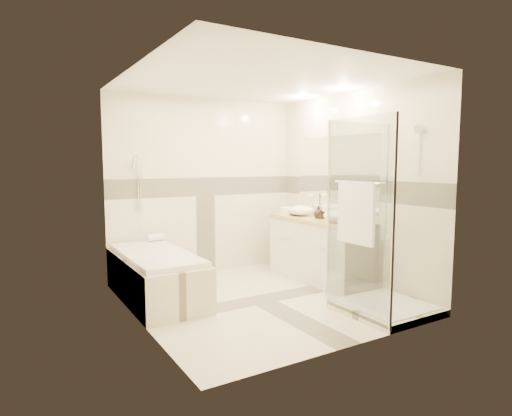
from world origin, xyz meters
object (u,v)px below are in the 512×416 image
vanity (319,249)px  vessel_sink_far (339,216)px  amenity_bottle_b (318,212)px  vessel_sink_near (301,210)px  shower_enclosure (374,266)px  bathtub (156,273)px  amenity_bottle_a (321,213)px

vanity → vessel_sink_far: size_ratio=4.06×
amenity_bottle_b → vanity: bearing=2.6°
vessel_sink_near → vessel_sink_far: (0.00, -0.80, 0.01)m
shower_enclosure → amenity_bottle_b: 1.37m
amenity_bottle_b → bathtub: bearing=170.6°
vessel_sink_near → amenity_bottle_b: size_ratio=2.23×
shower_enclosure → amenity_bottle_b: bearing=77.9°
amenity_bottle_a → vanity: bearing=71.0°
vessel_sink_near → amenity_bottle_a: bearing=-90.0°
shower_enclosure → vessel_sink_near: size_ratio=5.52×
bathtub → amenity_bottle_a: amenity_bottle_a is taller
shower_enclosure → amenity_bottle_a: bearing=77.3°
bathtub → shower_enclosure: shower_enclosure is taller
vanity → shower_enclosure: (-0.29, -1.27, 0.08)m
bathtub → vanity: vanity is taller
amenity_bottle_a → vessel_sink_near: bearing=90.0°
bathtub → vanity: bearing=-9.2°
bathtub → vessel_sink_far: bearing=-19.7°
bathtub → vessel_sink_near: size_ratio=4.60×
vanity → amenity_bottle_a: (-0.02, -0.06, 0.50)m
amenity_bottle_b → amenity_bottle_a: bearing=-90.0°
vanity → vessel_sink_far: bearing=-92.8°
vessel_sink_near → amenity_bottle_a: (0.00, -0.44, 0.00)m
shower_enclosure → amenity_bottle_a: 1.31m
vessel_sink_near → amenity_bottle_a: 0.44m
bathtub → vessel_sink_far: 2.35m
shower_enclosure → vessel_sink_near: 1.73m
shower_enclosure → amenity_bottle_a: shower_enclosure is taller
shower_enclosure → vessel_sink_near: bearing=80.7°
amenity_bottle_a → shower_enclosure: bearing=-102.7°
vessel_sink_near → amenity_bottle_a: size_ratio=2.47×
shower_enclosure → vessel_sink_near: (0.27, 1.66, 0.42)m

